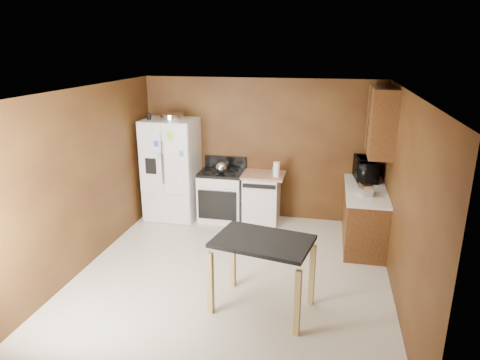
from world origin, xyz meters
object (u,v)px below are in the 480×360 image
(green_canister, at_px, (275,171))
(gas_range, at_px, (222,195))
(microwave, at_px, (366,170))
(dishwasher, at_px, (262,197))
(island, at_px, (263,251))
(toaster, at_px, (366,189))
(paper_towel, at_px, (276,169))
(roasting_pan, at_px, (172,116))
(refrigerator, at_px, (172,169))
(kettle, at_px, (221,168))
(pen_cup, at_px, (149,116))

(green_canister, height_order, gas_range, gas_range)
(microwave, bearing_deg, dishwasher, 83.45)
(island, bearing_deg, toaster, 55.89)
(paper_towel, xyz_separation_m, gas_range, (-0.98, 0.09, -0.56))
(microwave, bearing_deg, roasting_pan, 84.72)
(green_canister, bearing_deg, gas_range, -176.95)
(dishwasher, bearing_deg, refrigerator, -177.02)
(roasting_pan, relative_size, gas_range, 0.37)
(green_canister, bearing_deg, island, -85.50)
(refrigerator, bearing_deg, green_canister, 3.42)
(dishwasher, bearing_deg, gas_range, -178.06)
(paper_towel, height_order, dishwasher, paper_towel)
(microwave, relative_size, refrigerator, 0.33)
(kettle, xyz_separation_m, green_canister, (0.92, 0.16, -0.05))
(roasting_pan, xyz_separation_m, kettle, (0.88, -0.06, -0.85))
(pen_cup, xyz_separation_m, island, (2.40, -2.45, -1.10))
(kettle, height_order, gas_range, gas_range)
(green_canister, bearing_deg, toaster, -29.13)
(kettle, distance_m, island, 2.75)
(toaster, relative_size, microwave, 0.39)
(pen_cup, relative_size, kettle, 0.54)
(refrigerator, bearing_deg, microwave, 1.60)
(island, bearing_deg, pen_cup, 134.35)
(paper_towel, height_order, island, paper_towel)
(paper_towel, distance_m, refrigerator, 1.90)
(refrigerator, bearing_deg, gas_range, 3.81)
(paper_towel, bearing_deg, kettle, -178.57)
(microwave, bearing_deg, toaster, 170.07)
(roasting_pan, distance_m, microwave, 3.39)
(roasting_pan, distance_m, kettle, 1.22)
(microwave, distance_m, refrigerator, 3.36)
(roasting_pan, height_order, kettle, roasting_pan)
(green_canister, distance_m, refrigerator, 1.86)
(toaster, height_order, island, toaster)
(kettle, xyz_separation_m, dishwasher, (0.70, 0.14, -0.55))
(microwave, xyz_separation_m, gas_range, (-2.45, -0.03, -0.60))
(pen_cup, xyz_separation_m, dishwasher, (1.96, 0.18, -1.40))
(gas_range, bearing_deg, toaster, -17.58)
(toaster, relative_size, island, 0.19)
(pen_cup, height_order, island, pen_cup)
(refrigerator, bearing_deg, toaster, -11.95)
(roasting_pan, bearing_deg, gas_range, 3.77)
(paper_towel, bearing_deg, gas_range, 174.91)
(green_canister, xyz_separation_m, toaster, (1.46, -0.81, 0.04))
(dishwasher, bearing_deg, pen_cup, -174.87)
(gas_range, distance_m, island, 2.87)
(roasting_pan, bearing_deg, pen_cup, -166.18)
(toaster, xyz_separation_m, gas_range, (-2.40, 0.76, -0.52))
(toaster, height_order, gas_range, gas_range)
(dishwasher, bearing_deg, kettle, -168.97)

